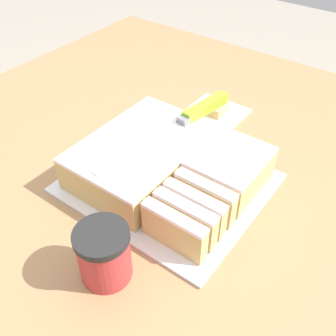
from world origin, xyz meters
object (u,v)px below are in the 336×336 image
(cake_board, at_px, (168,183))
(knife, at_px, (194,114))
(coffee_cup, at_px, (104,254))
(cake, at_px, (167,165))
(brownie, at_px, (215,109))

(cake_board, distance_m, knife, 0.15)
(coffee_cup, bearing_deg, knife, 11.66)
(cake_board, relative_size, cake, 1.14)
(knife, bearing_deg, cake_board, 21.25)
(cake, bearing_deg, coffee_cup, -167.20)
(cake, xyz_separation_m, coffee_cup, (-0.22, -0.05, 0.01))
(coffee_cup, relative_size, brownie, 2.03)
(cake, relative_size, brownie, 6.65)
(cake_board, xyz_separation_m, knife, (0.12, 0.03, 0.08))
(knife, xyz_separation_m, brownie, (0.14, 0.03, -0.07))
(cake, relative_size, knife, 0.91)
(cake_board, distance_m, brownie, 0.27)
(cake, xyz_separation_m, brownie, (0.26, 0.05, -0.02))
(cake, height_order, knife, knife)
(coffee_cup, xyz_separation_m, brownie, (0.48, 0.10, -0.03))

